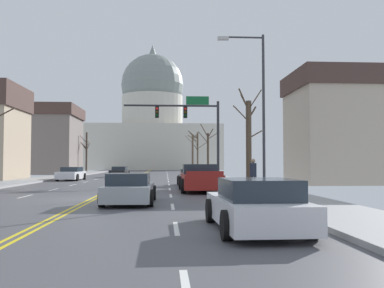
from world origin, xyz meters
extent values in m
cube|color=#4A4A4F|center=(0.00, 0.00, -0.03)|extent=(14.00, 180.00, 0.06)
cube|color=yellow|center=(-0.12, 0.00, 0.00)|extent=(0.10, 176.40, 0.00)
cube|color=yellow|center=(0.12, 0.00, 0.00)|extent=(0.10, 176.40, 0.00)
cube|color=silver|center=(3.50, -8.50, 0.00)|extent=(0.12, 2.20, 0.00)
cube|color=silver|center=(3.50, -3.30, 0.00)|extent=(0.12, 2.20, 0.00)
cube|color=silver|center=(3.50, 1.90, 0.00)|extent=(0.12, 2.20, 0.00)
cube|color=silver|center=(3.50, 7.10, 0.00)|extent=(0.12, 2.20, 0.00)
cube|color=silver|center=(3.50, 12.30, 0.00)|extent=(0.12, 2.20, 0.00)
cube|color=silver|center=(3.50, 17.50, 0.00)|extent=(0.12, 2.20, 0.00)
cube|color=silver|center=(3.50, 22.70, 0.00)|extent=(0.12, 2.20, 0.00)
cube|color=silver|center=(3.50, 27.90, 0.00)|extent=(0.12, 2.20, 0.00)
cube|color=silver|center=(3.50, 33.10, 0.00)|extent=(0.12, 2.20, 0.00)
cube|color=silver|center=(3.50, 38.30, 0.00)|extent=(0.12, 2.20, 0.00)
cube|color=silver|center=(3.50, 43.50, 0.00)|extent=(0.12, 2.20, 0.00)
cube|color=silver|center=(3.50, 48.70, 0.00)|extent=(0.12, 2.20, 0.00)
cube|color=silver|center=(3.50, 53.90, 0.00)|extent=(0.12, 2.20, 0.00)
cube|color=silver|center=(3.50, 59.10, 0.00)|extent=(0.12, 2.20, 0.00)
cube|color=silver|center=(3.50, 64.30, 0.00)|extent=(0.12, 2.20, 0.00)
cube|color=silver|center=(-3.50, 1.90, 0.00)|extent=(0.12, 2.20, 0.00)
cube|color=silver|center=(-3.50, 7.10, 0.00)|extent=(0.12, 2.20, 0.00)
cube|color=silver|center=(-3.50, 12.30, 0.00)|extent=(0.12, 2.20, 0.00)
cube|color=silver|center=(-3.50, 17.50, 0.00)|extent=(0.12, 2.20, 0.00)
cube|color=silver|center=(-3.50, 22.70, 0.00)|extent=(0.12, 2.20, 0.00)
cube|color=silver|center=(-3.50, 27.90, 0.00)|extent=(0.12, 2.20, 0.00)
cube|color=silver|center=(-3.50, 33.10, 0.00)|extent=(0.12, 2.20, 0.00)
cube|color=silver|center=(-3.50, 38.30, 0.00)|extent=(0.12, 2.20, 0.00)
cube|color=silver|center=(-3.50, 43.50, 0.00)|extent=(0.12, 2.20, 0.00)
cube|color=silver|center=(-3.50, 48.70, 0.00)|extent=(0.12, 2.20, 0.00)
cube|color=silver|center=(-3.50, 53.90, 0.00)|extent=(0.12, 2.20, 0.00)
cube|color=silver|center=(-3.50, 59.10, 0.00)|extent=(0.12, 2.20, 0.00)
cube|color=silver|center=(-3.50, 64.30, 0.00)|extent=(0.12, 2.20, 0.00)
cube|color=gray|center=(8.50, 0.00, 0.07)|extent=(3.00, 180.00, 0.14)
cylinder|color=#28282D|center=(7.60, 15.88, 3.45)|extent=(0.22, 0.22, 6.61)
cylinder|color=#28282D|center=(3.70, 15.88, 6.35)|extent=(7.80, 0.16, 0.16)
cube|color=black|center=(4.87, 15.88, 5.79)|extent=(0.32, 0.28, 0.92)
sphere|color=red|center=(4.87, 15.72, 6.07)|extent=(0.22, 0.22, 0.22)
sphere|color=#332B05|center=(4.87, 15.72, 5.79)|extent=(0.22, 0.22, 0.22)
sphere|color=black|center=(4.87, 15.72, 5.51)|extent=(0.22, 0.22, 0.22)
cube|color=black|center=(2.53, 15.88, 5.79)|extent=(0.32, 0.28, 0.92)
sphere|color=red|center=(2.53, 15.72, 6.07)|extent=(0.22, 0.22, 0.22)
sphere|color=#332B05|center=(2.53, 15.72, 5.79)|extent=(0.22, 0.22, 0.22)
sphere|color=black|center=(2.53, 15.72, 5.51)|extent=(0.22, 0.22, 0.22)
cube|color=#146033|center=(5.88, 15.90, 6.80)|extent=(1.90, 0.06, 0.70)
cylinder|color=#333338|center=(8.20, 2.05, 4.15)|extent=(0.14, 0.14, 8.02)
cylinder|color=#333338|center=(7.17, 2.05, 8.01)|extent=(2.06, 0.09, 0.09)
cube|color=#B2B2AD|center=(6.14, 2.05, 7.94)|extent=(0.56, 0.24, 0.16)
cube|color=beige|center=(0.00, 84.57, 5.22)|extent=(32.62, 19.21, 10.44)
cylinder|color=beige|center=(0.00, 84.57, 14.22)|extent=(14.77, 14.77, 7.55)
sphere|color=gray|center=(0.00, 84.57, 20.66)|extent=(15.19, 15.19, 15.19)
cone|color=gray|center=(0.00, 84.57, 29.45)|extent=(1.80, 1.80, 2.40)
cube|color=black|center=(5.13, 10.92, 0.45)|extent=(1.87, 4.59, 0.57)
cube|color=#232D38|center=(5.13, 10.72, 0.96)|extent=(1.63, 1.98, 0.45)
cylinder|color=black|center=(4.20, 12.34, 0.32)|extent=(0.22, 0.64, 0.64)
cylinder|color=black|center=(6.04, 12.35, 0.32)|extent=(0.22, 0.64, 0.64)
cylinder|color=black|center=(4.22, 9.50, 0.32)|extent=(0.22, 0.64, 0.64)
cylinder|color=black|center=(6.06, 9.51, 0.32)|extent=(0.22, 0.64, 0.64)
cube|color=maroon|center=(5.22, 4.99, 0.60)|extent=(2.07, 5.57, 0.76)
cube|color=#1E2833|center=(5.22, 5.77, 1.26)|extent=(1.90, 1.89, 0.56)
cube|color=maroon|center=(5.22, 2.26, 1.09)|extent=(1.90, 0.10, 0.22)
cylinder|color=black|center=(4.19, 6.66, 0.40)|extent=(0.28, 0.80, 0.80)
cylinder|color=black|center=(6.26, 6.66, 0.40)|extent=(0.28, 0.80, 0.80)
cylinder|color=black|center=(4.19, 3.32, 0.40)|extent=(0.28, 0.80, 0.80)
cylinder|color=black|center=(6.26, 3.32, 0.40)|extent=(0.28, 0.80, 0.80)
cube|color=#9EA3A8|center=(1.81, -1.91, 0.46)|extent=(1.81, 4.56, 0.59)
cube|color=#232D38|center=(1.80, -2.32, 0.98)|extent=(1.58, 2.10, 0.45)
cylinder|color=black|center=(0.94, -0.49, 0.32)|extent=(0.23, 0.64, 0.64)
cylinder|color=black|center=(2.71, -0.51, 0.32)|extent=(0.23, 0.64, 0.64)
cylinder|color=black|center=(0.91, -3.31, 0.32)|extent=(0.23, 0.64, 0.64)
cylinder|color=black|center=(2.68, -3.33, 0.32)|extent=(0.23, 0.64, 0.64)
cube|color=silver|center=(5.39, -8.87, 0.46)|extent=(1.90, 4.43, 0.61)
cube|color=#232D38|center=(5.40, -9.26, 1.00)|extent=(1.64, 2.18, 0.48)
cylinder|color=black|center=(4.46, -7.52, 0.32)|extent=(0.23, 0.64, 0.64)
cylinder|color=black|center=(6.27, -7.49, 0.32)|extent=(0.23, 0.64, 0.64)
cylinder|color=black|center=(4.51, -10.25, 0.32)|extent=(0.23, 0.64, 0.64)
cylinder|color=black|center=(6.33, -10.21, 0.32)|extent=(0.23, 0.64, 0.64)
cube|color=silver|center=(-5.44, 20.78, 0.48)|extent=(1.94, 4.71, 0.65)
cube|color=#232D38|center=(-5.44, 20.96, 1.02)|extent=(1.63, 2.27, 0.43)
cylinder|color=black|center=(-4.62, 19.30, 0.32)|extent=(0.24, 0.65, 0.64)
cylinder|color=black|center=(-6.38, 19.37, 0.32)|extent=(0.24, 0.65, 0.64)
cylinder|color=black|center=(-4.51, 22.18, 0.32)|extent=(0.24, 0.65, 0.64)
cylinder|color=black|center=(-6.27, 22.25, 0.32)|extent=(0.24, 0.65, 0.64)
cube|color=black|center=(-1.95, 29.52, 0.48)|extent=(1.87, 4.63, 0.65)
cube|color=#232D38|center=(-1.95, 29.67, 1.00)|extent=(1.58, 2.31, 0.39)
cylinder|color=black|center=(-1.14, 28.08, 0.32)|extent=(0.24, 0.65, 0.64)
cylinder|color=black|center=(-2.86, 28.14, 0.32)|extent=(0.24, 0.65, 0.64)
cylinder|color=black|center=(-1.05, 30.91, 0.32)|extent=(0.24, 0.65, 0.64)
cylinder|color=black|center=(-2.76, 30.97, 0.32)|extent=(0.24, 0.65, 0.64)
cube|color=slate|center=(-16.37, 42.88, 4.06)|extent=(13.64, 9.58, 8.13)
cube|color=#47332D|center=(-16.37, 42.88, 8.93)|extent=(14.19, 9.96, 1.60)
cube|color=#B2A38E|center=(18.55, 13.30, 3.62)|extent=(10.45, 6.78, 7.24)
cube|color=#47332D|center=(18.55, 13.30, 7.98)|extent=(10.87, 7.05, 1.49)
cylinder|color=#423328|center=(8.30, 31.26, 2.66)|extent=(0.26, 0.26, 5.03)
cylinder|color=#423328|center=(7.85, 31.18, 5.47)|extent=(1.00, 0.26, 1.62)
cylinder|color=#423328|center=(8.52, 30.52, 5.08)|extent=(0.55, 1.55, 1.00)
cylinder|color=#423328|center=(9.04, 31.61, 4.93)|extent=(1.55, 0.79, 1.03)
cylinder|color=#423328|center=(7.69, 30.86, 4.64)|extent=(1.30, 0.88, 1.35)
cylinder|color=#423328|center=(-8.55, 45.07, 3.16)|extent=(0.26, 0.26, 6.04)
cylinder|color=#423328|center=(-8.90, 45.10, 4.02)|extent=(0.80, 0.18, 1.02)
cylinder|color=#423328|center=(-8.94, 44.54, 5.14)|extent=(0.88, 1.15, 1.08)
cylinder|color=#423328|center=(-8.51, 45.68, 4.37)|extent=(0.15, 1.27, 1.08)
cylinder|color=#423328|center=(-8.28, 44.75, 4.01)|extent=(0.66, 0.75, 1.04)
cylinder|color=#423328|center=(-8.99, 45.04, 4.24)|extent=(0.96, 0.19, 0.91)
cylinder|color=#423328|center=(-8.55, 45.45, 4.56)|extent=(0.11, 0.83, 0.85)
cylinder|color=#4C3D2D|center=(8.07, 44.33, 3.16)|extent=(0.24, 0.24, 6.04)
cylinder|color=#4C3D2D|center=(7.97, 44.73, 5.51)|extent=(0.32, 0.88, 0.80)
cylinder|color=#4C3D2D|center=(7.78, 43.90, 4.54)|extent=(0.66, 0.95, 1.00)
cylinder|color=#4C3D2D|center=(8.85, 44.63, 4.28)|extent=(1.62, 0.68, 1.13)
cylinder|color=#4C3D2D|center=(7.46, 44.31, 5.65)|extent=(1.25, 0.12, 0.86)
cylinder|color=#4C3D2D|center=(7.33, 43.91, 5.22)|extent=(1.58, 0.97, 1.02)
cylinder|color=#4C3D2D|center=(7.37, 44.55, 5.82)|extent=(1.51, 0.56, 1.36)
cylinder|color=#4C3D2D|center=(7.80, 44.44, 3.91)|extent=(0.65, 0.34, 0.91)
cylinder|color=#423328|center=(-7.81, 9.97, 4.81)|extent=(1.77, 0.13, 1.05)
cylinder|color=brown|center=(7.82, 52.32, 3.28)|extent=(0.34, 0.34, 6.28)
cylinder|color=brown|center=(8.26, 52.58, 6.18)|extent=(0.96, 0.63, 0.83)
cylinder|color=brown|center=(7.98, 52.64, 5.62)|extent=(0.38, 0.71, 0.89)
cylinder|color=brown|center=(7.24, 52.77, 5.56)|extent=(1.25, 0.99, 1.36)
cylinder|color=brown|center=(8.18, 52.61, 5.86)|extent=(0.82, 0.69, 0.68)
cylinder|color=#4C3D2D|center=(8.61, 8.00, 2.89)|extent=(0.36, 0.36, 5.50)
cylinder|color=#4C3D2D|center=(8.95, 7.62, 5.66)|extent=(0.77, 0.84, 1.23)
cylinder|color=#4C3D2D|center=(8.45, 8.54, 5.61)|extent=(0.39, 1.16, 1.26)
cylinder|color=#4C3D2D|center=(8.87, 8.14, 4.88)|extent=(0.66, 0.43, 0.90)
cylinder|color=#4C3D2D|center=(8.04, 7.53, 4.74)|extent=(1.22, 1.02, 0.95)
cylinder|color=#4C3D2D|center=(9.10, 8.26, 3.47)|extent=(1.05, 0.62, 0.61)
cylinder|color=#4C3D2D|center=(8.25, 7.76, 5.68)|extent=(0.83, 0.60, 1.39)
cylinder|color=#33333D|center=(7.59, 2.27, 0.55)|extent=(0.16, 0.16, 0.83)
cylinder|color=#33333D|center=(7.78, 2.27, 0.55)|extent=(0.16, 0.16, 0.83)
cylinder|color=#232838|center=(7.69, 2.27, 1.27)|extent=(0.34, 0.34, 0.68)
sphere|color=#A37F66|center=(7.69, 2.27, 1.72)|extent=(0.22, 0.22, 0.22)
camera|label=1|loc=(3.23, -19.06, 1.62)|focal=39.67mm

